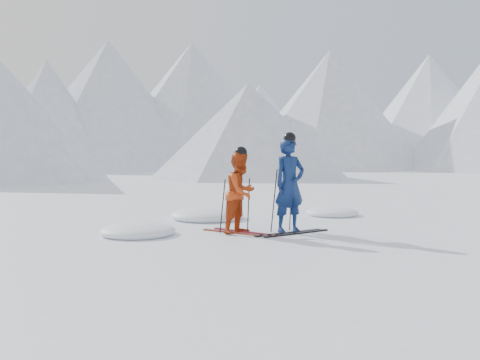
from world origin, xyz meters
TOP-DOWN VIEW (x-y plane):
  - ground at (0.00, 0.00)m, footprint 160.00×160.00m
  - mountain_range at (5.71, 35.31)m, footprint 106.15×62.94m
  - skier_blue at (-1.31, -0.26)m, footprint 0.77×0.54m
  - skier_red at (-2.26, 0.18)m, footprint 1.00×0.88m
  - pole_blue_left at (-1.61, -0.11)m, footprint 0.13×0.09m
  - pole_blue_right at (-1.06, -0.01)m, footprint 0.13×0.08m
  - pole_red_left at (-2.56, 0.43)m, footprint 0.12×0.09m
  - pole_red_right at (-1.96, 0.33)m, footprint 0.12×0.08m
  - ski_worn_left at (-2.38, 0.18)m, footprint 0.69×1.62m
  - ski_worn_right at (-2.14, 0.18)m, footprint 0.58×1.65m
  - ski_loose_a at (-1.46, -0.42)m, footprint 1.70×0.13m
  - ski_loose_b at (-1.36, -0.57)m, footprint 1.70×0.11m
  - snow_lumps at (-1.65, 1.92)m, footprint 7.16×3.08m

SIDE VIEW (x-z plane):
  - ground at x=0.00m, z-range 0.00..0.00m
  - snow_lumps at x=-1.65m, z-range -0.21..0.21m
  - ski_worn_left at x=-2.38m, z-range 0.00..0.03m
  - ski_worn_right at x=-2.14m, z-range 0.00..0.03m
  - ski_loose_a at x=-1.46m, z-range 0.00..0.03m
  - ski_loose_b at x=-1.36m, z-range 0.00..0.03m
  - pole_red_left at x=-2.56m, z-range 0.00..1.14m
  - pole_red_right at x=-1.96m, z-range 0.00..1.14m
  - pole_blue_left at x=-1.61m, z-range 0.00..1.34m
  - pole_blue_right at x=-1.06m, z-range 0.00..1.34m
  - skier_red at x=-2.26m, z-range 0.00..1.71m
  - skier_blue at x=-1.31m, z-range 0.00..2.02m
  - mountain_range at x=5.71m, z-range -1.04..14.49m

